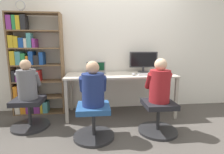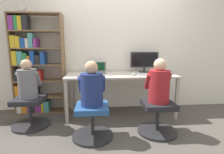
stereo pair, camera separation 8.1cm
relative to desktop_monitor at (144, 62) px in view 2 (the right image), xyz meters
The scene contains 15 objects.
ground_plane 1.19m from the desktop_monitor, 130.94° to the right, with size 14.00×14.00×0.00m, color #4C4742.
wall_back 0.63m from the desktop_monitor, 157.56° to the left, with size 10.00×0.05×2.60m.
desk 0.59m from the desktop_monitor, 156.34° to the right, with size 1.92×0.68×0.74m.
desktop_monitor is the anchor object (origin of this frame).
laptop 0.92m from the desktop_monitor, behind, with size 0.36×0.29×0.20m.
keyboard 0.38m from the desktop_monitor, 85.51° to the right, with size 0.45×0.15×0.03m.
computer_mouse_by_keyboard 0.48m from the desktop_monitor, 127.84° to the right, with size 0.06×0.11×0.04m.
office_chair_left 1.18m from the desktop_monitor, 92.07° to the right, with size 0.56×0.56×0.46m.
office_chair_right 1.56m from the desktop_monitor, 133.91° to the right, with size 0.56×0.56×0.46m.
person_at_monitor 0.97m from the desktop_monitor, 92.08° to the right, with size 0.35×0.31×0.62m.
person_at_laptop 1.41m from the desktop_monitor, 134.03° to the right, with size 0.36×0.31×0.59m.
bookshelf 2.07m from the desktop_monitor, behind, with size 0.90×0.27×1.81m.
desk_clock 2.34m from the desktop_monitor, behind, with size 0.15×0.03×0.17m.
office_chair_side 2.15m from the desktop_monitor, 163.15° to the right, with size 0.56×0.56×0.46m.
person_near_shelf 2.04m from the desktop_monitor, 163.27° to the right, with size 0.33×0.29×0.59m.
Camera 2 is at (-0.40, -2.70, 1.25)m, focal length 28.00 mm.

